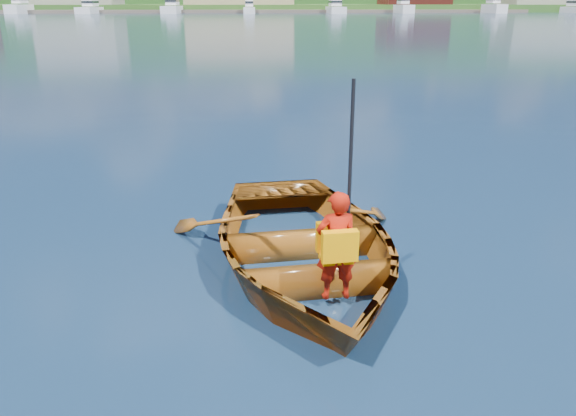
# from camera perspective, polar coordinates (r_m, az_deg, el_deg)

# --- Properties ---
(ground) EXTENTS (600.00, 600.00, 0.00)m
(ground) POSITION_cam_1_polar(r_m,az_deg,el_deg) (5.92, -0.10, -8.40)
(ground) COLOR #0D2742
(ground) RESTS_ON ground
(rowboat) EXTENTS (3.43, 4.47, 0.86)m
(rowboat) POSITION_cam_1_polar(r_m,az_deg,el_deg) (6.29, 1.46, -3.74)
(rowboat) COLOR brown
(rowboat) RESTS_ON ground
(child_paddler) EXTENTS (0.43, 0.38, 2.10)m
(child_paddler) POSITION_cam_1_polar(r_m,az_deg,el_deg) (5.37, 4.97, -3.73)
(child_paddler) COLOR #B31608
(child_paddler) RESTS_ON ground
(dock) EXTENTS (160.02, 11.29, 0.80)m
(dock) POSITION_cam_1_polar(r_m,az_deg,el_deg) (153.39, -6.20, 19.24)
(dock) COLOR brown
(dock) RESTS_ON ground
(marina_yachts) EXTENTS (143.32, 13.57, 4.43)m
(marina_yachts) POSITION_cam_1_polar(r_m,az_deg,el_deg) (148.68, -0.44, 19.69)
(marina_yachts) COLOR white
(marina_yachts) RESTS_ON ground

